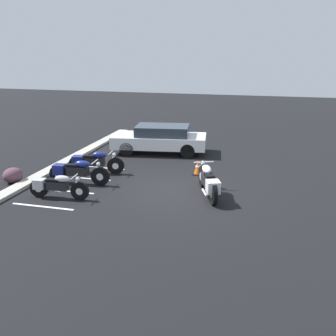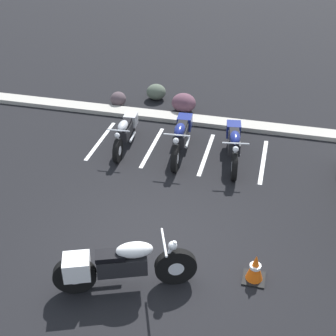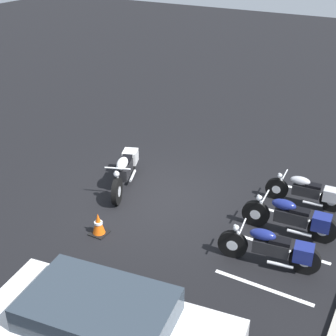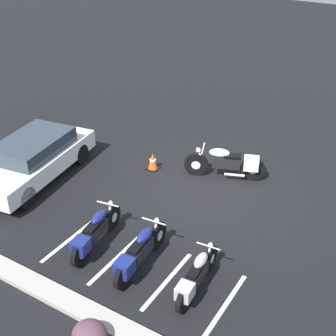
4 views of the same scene
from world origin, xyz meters
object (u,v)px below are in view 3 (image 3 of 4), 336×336
parked_bike_1 (294,218)px  parked_bike_2 (274,248)px  car_white (106,328)px  motorcycle_white_featured (125,169)px  traffic_cone (98,224)px  parked_bike_0 (308,191)px

parked_bike_1 → parked_bike_2: size_ratio=1.03×
parked_bike_2 → car_white: car_white is taller
motorcycle_white_featured → traffic_cone: (2.26, 0.75, -0.25)m
motorcycle_white_featured → parked_bike_0: bearing=85.8°
parked_bike_2 → motorcycle_white_featured: bearing=-24.5°
parked_bike_2 → traffic_cone: bearing=4.3°
parked_bike_0 → parked_bike_2: (2.80, -0.01, 0.04)m
parked_bike_0 → parked_bike_1: bearing=87.3°
parked_bike_1 → parked_bike_2: 1.34m
motorcycle_white_featured → parked_bike_0: (-1.45, 4.73, -0.09)m
motorcycle_white_featured → parked_bike_2: size_ratio=1.06×
parked_bike_1 → parked_bike_0: bearing=-92.7°
motorcycle_white_featured → traffic_cone: size_ratio=4.17×
parked_bike_2 → traffic_cone: (0.90, -3.97, -0.20)m
parked_bike_2 → parked_bike_0: bearing=-98.6°
parked_bike_1 → car_white: (5.06, -1.70, 0.21)m
motorcycle_white_featured → parked_bike_2: bearing=52.8°
parked_bike_2 → parked_bike_1: bearing=-100.4°
motorcycle_white_featured → parked_bike_0: motorcycle_white_featured is taller
motorcycle_white_featured → parked_bike_1: bearing=68.6°
motorcycle_white_featured → traffic_cone: motorcycle_white_featured is taller
car_white → parked_bike_2: bearing=58.1°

